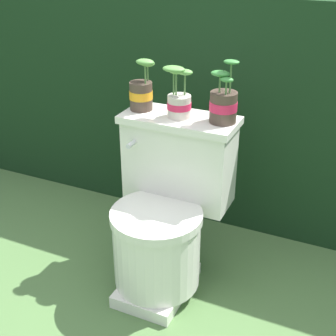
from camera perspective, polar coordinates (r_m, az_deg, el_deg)
name	(u,v)px	position (r m, az deg, el deg)	size (l,w,h in m)	color
ground_plane	(162,286)	(2.13, -0.78, -14.23)	(12.00, 12.00, 0.00)	#4C703D
hedge_backdrop	(242,91)	(2.76, 9.06, 9.27)	(3.89, 1.02, 1.15)	black
toilet	(166,213)	(1.97, -0.25, -5.48)	(0.48, 0.52, 0.73)	silver
potted_plant_left	(142,91)	(1.97, -3.24, 9.31)	(0.11, 0.11, 0.22)	#47382D
potted_plant_midleft	(179,99)	(1.88, 1.32, 8.45)	(0.12, 0.10, 0.21)	beige
potted_plant_middle	(223,103)	(1.84, 6.77, 7.82)	(0.11, 0.11, 0.25)	#47382D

